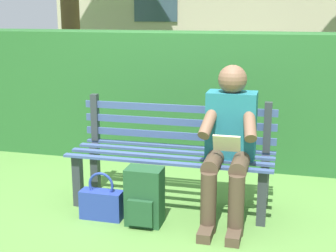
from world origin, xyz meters
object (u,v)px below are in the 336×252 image
at_px(person_seated, 229,140).
at_px(handbag, 102,203).
at_px(park_bench, 173,152).
at_px(backpack, 144,197).

relative_size(person_seated, handbag, 3.13).
bearing_deg(person_seated, park_bench, -20.61).
relative_size(backpack, handbag, 1.17).
relative_size(park_bench, person_seated, 1.40).
height_order(backpack, handbag, backpack).
xyz_separation_m(park_bench, person_seated, (-0.48, 0.18, 0.18)).
bearing_deg(park_bench, handbag, 44.12).
bearing_deg(person_seated, handbag, 15.97).
distance_m(person_seated, backpack, 0.77).
distance_m(park_bench, handbag, 0.72).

